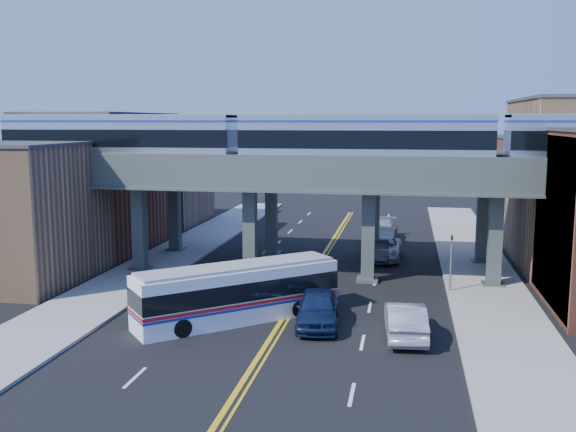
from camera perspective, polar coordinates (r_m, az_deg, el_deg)
name	(u,v)px	position (r m, az deg, el deg)	size (l,w,h in m)	color
ground	(286,313)	(35.91, -0.18, -8.64)	(120.00, 120.00, 0.00)	black
sidewalk_west	(158,264)	(48.38, -11.47, -4.21)	(5.00, 70.00, 0.16)	gray
sidewalk_east	(481,278)	(45.25, 16.80, -5.29)	(5.00, 70.00, 0.16)	gray
building_west_a	(21,214)	(45.59, -22.67, 0.17)	(8.00, 10.00, 9.00)	#9B7450
building_west_b	(104,182)	(55.82, -16.02, 2.95)	(8.00, 14.00, 11.00)	brown
building_west_c	(163,184)	(67.79, -11.08, 2.77)	(8.00, 10.00, 8.00)	#9B7450
building_east_b	(575,184)	(51.38, 24.15, 2.64)	(8.00, 14.00, 12.00)	#9B7450
building_east_c	(539,186)	(64.17, 21.38, 2.48)	(8.00, 10.00, 9.00)	brown
mural_panel	(553,225)	(39.03, 22.48, -0.74)	(0.10, 9.50, 9.50)	teal
elevated_viaduct_near	(308,183)	(42.40, 1.83, 2.93)	(52.00, 3.60, 7.40)	#434E4A
elevated_viaduct_far	(322,174)	(49.30, 3.06, 3.71)	(52.00, 3.60, 7.40)	#434E4A
transit_train	(364,139)	(41.83, 6.79, 6.78)	(49.65, 3.11, 3.63)	black
stop_sign	(300,270)	(38.25, 1.10, -4.84)	(0.76, 0.09, 2.63)	slate
traffic_signal	(451,257)	(40.67, 14.30, -3.51)	(0.15, 0.18, 4.10)	slate
transit_bus	(238,293)	(34.41, -4.51, -6.87)	(10.08, 9.14, 2.87)	white
car_lane_a	(318,308)	(33.66, 2.66, -8.20)	(2.16, 5.38, 1.83)	#101D3E
car_lane_b	(378,251)	(49.21, 7.97, -3.08)	(1.64, 4.71, 1.55)	#323234
car_lane_c	(382,248)	(49.90, 8.38, -2.86)	(2.77, 6.00, 1.67)	silver
car_lane_d	(382,231)	(57.32, 8.33, -1.31)	(2.55, 6.27, 1.82)	#9E9EA2
car_parked_curb	(405,320)	(32.41, 10.39, -9.07)	(1.85, 5.30, 1.75)	#9A9B9E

